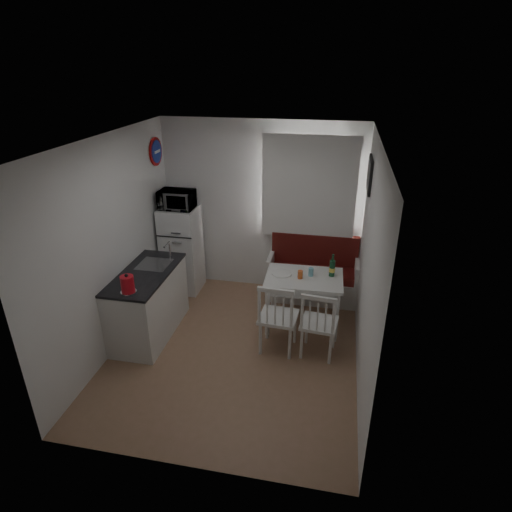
{
  "coord_description": "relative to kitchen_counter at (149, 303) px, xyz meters",
  "views": [
    {
      "loc": [
        1.12,
        -4.28,
        3.36
      ],
      "look_at": [
        0.17,
        0.5,
        1.09
      ],
      "focal_mm": 30.0,
      "sensor_mm": 36.0,
      "label": 1
    }
  ],
  "objects": [
    {
      "name": "wall_sign",
      "position": [
        -0.27,
        1.29,
        1.69
      ],
      "size": [
        0.03,
        0.4,
        0.4
      ],
      "primitive_type": "cylinder",
      "rotation": [
        0.0,
        1.57,
        0.0
      ],
      "color": "navy",
      "rests_on": "wall_left"
    },
    {
      "name": "plate",
      "position": [
        1.67,
        0.57,
        0.31
      ],
      "size": [
        0.26,
        0.26,
        0.02
      ],
      "primitive_type": "cylinder",
      "color": "white",
      "rests_on": "dining_table"
    },
    {
      "name": "floor",
      "position": [
        1.2,
        -0.16,
        -0.46
      ],
      "size": [
        3.0,
        3.5,
        0.02
      ],
      "primitive_type": "cube",
      "color": "#96704F",
      "rests_on": "ground"
    },
    {
      "name": "curtain",
      "position": [
        1.9,
        1.49,
        1.22
      ],
      "size": [
        1.35,
        0.02,
        1.5
      ],
      "primitive_type": "cube",
      "color": "white",
      "rests_on": "wall_back"
    },
    {
      "name": "fridge",
      "position": [
        0.02,
        1.24,
        0.22
      ],
      "size": [
        0.54,
        0.54,
        1.35
      ],
      "primitive_type": "cube",
      "color": "white",
      "rests_on": "floor"
    },
    {
      "name": "chair_right",
      "position": [
        2.22,
        -0.11,
        0.11
      ],
      "size": [
        0.47,
        0.45,
        0.49
      ],
      "rotation": [
        0.0,
        0.0,
        -0.1
      ],
      "color": "white",
      "rests_on": "floor"
    },
    {
      "name": "wall_left",
      "position": [
        -0.3,
        -0.16,
        0.84
      ],
      "size": [
        0.02,
        3.5,
        2.6
      ],
      "primitive_type": "cube",
      "color": "white",
      "rests_on": "floor"
    },
    {
      "name": "kitchen_counter",
      "position": [
        0.0,
        0.0,
        0.0
      ],
      "size": [
        0.62,
        1.32,
        1.16
      ],
      "color": "white",
      "rests_on": "floor"
    },
    {
      "name": "microwave",
      "position": [
        0.02,
        1.19,
        1.03
      ],
      "size": [
        0.5,
        0.34,
        0.28
      ],
      "primitive_type": "imported",
      "color": "white",
      "rests_on": "fridge"
    },
    {
      "name": "kettle",
      "position": [
        0.05,
        -0.54,
        0.57
      ],
      "size": [
        0.18,
        0.18,
        0.24
      ],
      "primitive_type": "cylinder",
      "color": "red",
      "rests_on": "kitchen_counter"
    },
    {
      "name": "picture_frame",
      "position": [
        2.67,
        0.94,
        1.59
      ],
      "size": [
        0.04,
        0.52,
        0.42
      ],
      "primitive_type": "cube",
      "color": "black",
      "rests_on": "wall_right"
    },
    {
      "name": "wall_right",
      "position": [
        2.7,
        -0.16,
        0.84
      ],
      "size": [
        0.02,
        3.5,
        2.6
      ],
      "primitive_type": "cube",
      "color": "white",
      "rests_on": "floor"
    },
    {
      "name": "window",
      "position": [
        1.9,
        1.56,
        1.17
      ],
      "size": [
        1.22,
        0.06,
        1.47
      ],
      "primitive_type": "cube",
      "color": "white",
      "rests_on": "wall_back"
    },
    {
      "name": "wall_front",
      "position": [
        1.2,
        -1.91,
        0.84
      ],
      "size": [
        3.0,
        0.02,
        2.6
      ],
      "primitive_type": "cube",
      "color": "white",
      "rests_on": "floor"
    },
    {
      "name": "drinking_glass_blue",
      "position": [
        2.05,
        0.6,
        0.35
      ],
      "size": [
        0.07,
        0.07,
        0.11
      ],
      "primitive_type": "cylinder",
      "color": "#7EC4D6",
      "rests_on": "dining_table"
    },
    {
      "name": "bench",
      "position": [
        2.04,
        1.36,
        -0.13
      ],
      "size": [
        1.36,
        0.52,
        0.97
      ],
      "color": "white",
      "rests_on": "floor"
    },
    {
      "name": "wine_bottle",
      "position": [
        2.32,
        0.65,
        0.45
      ],
      "size": [
        0.08,
        0.08,
        0.31
      ],
      "primitive_type": null,
      "color": "#164526",
      "rests_on": "dining_table"
    },
    {
      "name": "ceiling",
      "position": [
        1.2,
        -0.16,
        2.14
      ],
      "size": [
        3.0,
        3.5,
        0.02
      ],
      "primitive_type": "cube",
      "color": "white",
      "rests_on": "wall_back"
    },
    {
      "name": "dining_table",
      "position": [
        1.97,
        0.55,
        0.21
      ],
      "size": [
        1.03,
        0.74,
        0.75
      ],
      "rotation": [
        0.0,
        0.0,
        0.03
      ],
      "color": "white",
      "rests_on": "floor"
    },
    {
      "name": "chair_left",
      "position": [
        1.72,
        -0.12,
        0.14
      ],
      "size": [
        0.48,
        0.46,
        0.52
      ],
      "rotation": [
        0.0,
        0.0,
        -0.06
      ],
      "color": "white",
      "rests_on": "floor"
    },
    {
      "name": "drinking_glass_orange",
      "position": [
        1.92,
        0.5,
        0.35
      ],
      "size": [
        0.07,
        0.07,
        0.11
      ],
      "primitive_type": "cylinder",
      "color": "#D85D24",
      "rests_on": "dining_table"
    },
    {
      "name": "wall_back",
      "position": [
        1.2,
        1.59,
        0.84
      ],
      "size": [
        3.0,
        0.02,
        2.6
      ],
      "primitive_type": "cube",
      "color": "white",
      "rests_on": "floor"
    }
  ]
}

